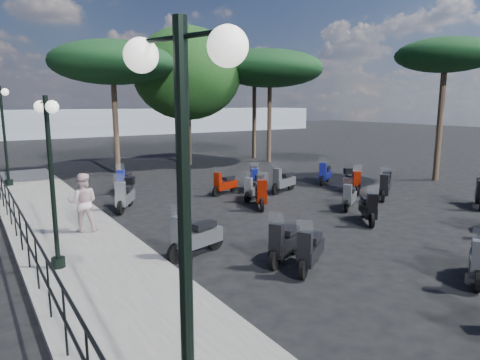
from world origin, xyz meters
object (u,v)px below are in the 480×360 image
scooter_6 (479,261)px  scooter_7 (285,243)px  pine_1 (270,69)px  scooter_19 (368,209)px  scooter_16 (225,184)px  scooter_21 (283,181)px  scooter_10 (254,188)px  scooter_20 (352,182)px  lamp_post_1 (51,172)px  scooter_3 (125,195)px  pine_0 (255,64)px  lamp_post_0 (185,244)px  scooter_9 (261,194)px  pedestrian_far (83,202)px  scooter_15 (254,179)px  scooter_14 (349,197)px  lamp_post_2 (4,130)px  scooter_8 (310,251)px  scooter_4 (125,182)px  scooter_26 (385,186)px  pine_3 (445,56)px  scooter_27 (325,174)px  pine_2 (113,63)px  scooter_2 (195,237)px  broadleaf_tree (187,74)px

scooter_6 → scooter_7: bearing=11.9°
pine_1 → scooter_19: bearing=-114.1°
scooter_16 → scooter_21: 2.55m
scooter_10 → scooter_20: 4.46m
lamp_post_1 → scooter_3: bearing=50.4°
scooter_16 → pine_0: pine_0 is taller
scooter_7 → scooter_20: bearing=-85.8°
pine_0 → scooter_10: bearing=-124.8°
lamp_post_0 → scooter_7: 6.95m
scooter_9 → scooter_7: bearing=92.1°
pedestrian_far → lamp_post_1: bearing=85.8°
scooter_15 → pine_0: pine_0 is taller
scooter_7 → scooter_19: bearing=-102.6°
scooter_14 → pine_1: size_ratio=0.19×
lamp_post_2 → scooter_20: 15.46m
scooter_10 → scooter_19: 4.91m
scooter_8 → scooter_21: 8.74m
scooter_3 → scooter_8: 8.05m
scooter_6 → scooter_4: bearing=-14.6°
pedestrian_far → scooter_6: size_ratio=1.10×
scooter_10 → scooter_8: bearing=125.1°
scooter_26 → pine_0: size_ratio=0.21×
scooter_14 → lamp_post_2: bearing=9.6°
scooter_10 → scooter_15: 1.79m
scooter_15 → scooter_16: (-1.49, 0.01, -0.07)m
scooter_26 → pine_3: (5.60, 1.39, 5.51)m
scooter_8 → scooter_27: (7.88, 7.67, 0.01)m
scooter_14 → scooter_20: 2.93m
scooter_20 → pine_2: 13.30m
scooter_3 → pine_3: size_ratio=0.23×
scooter_8 → pine_3: 15.30m
lamp_post_1 → scooter_2: size_ratio=2.12×
scooter_27 → pine_0: size_ratio=0.20×
scooter_19 → lamp_post_1: bearing=31.8°
scooter_10 → scooter_15: scooter_15 is taller
pine_0 → scooter_21: bearing=-118.6°
scooter_9 → pine_2: pine_2 is taller
lamp_post_2 → scooter_9: 11.99m
scooter_14 → pine_3: pine_3 is taller
scooter_2 → scooter_21: 8.41m
scooter_16 → scooter_20: 5.48m
scooter_7 → scooter_14: (5.33, 2.87, -0.05)m
scooter_6 → scooter_27: bearing=-56.2°
scooter_9 → scooter_26: size_ratio=1.05×
scooter_20 → pine_3: 8.03m
scooter_6 → scooter_8: 3.59m
scooter_27 → pine_1: bearing=-51.2°
scooter_16 → broadleaf_tree: (2.63, 8.74, 5.11)m
pine_3 → pine_1: bearing=106.2°
pine_0 → pine_1: 2.26m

